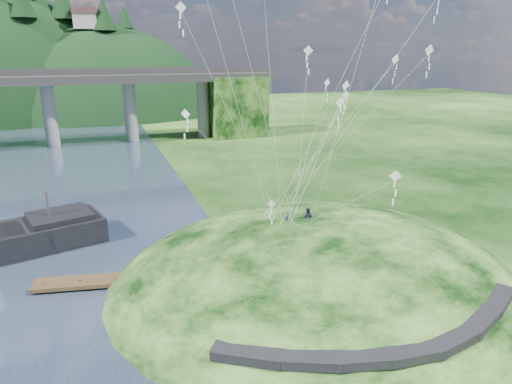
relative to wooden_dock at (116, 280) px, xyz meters
name	(u,v)px	position (x,y,z in m)	size (l,w,h in m)	color
ground	(233,308)	(8.10, -6.80, -0.41)	(320.00, 320.00, 0.00)	black
grass_hill	(315,294)	(16.10, -4.80, -1.91)	(36.00, 32.00, 13.00)	black
footpath	(398,338)	(15.56, -16.54, 1.67)	(22.29, 5.84, 0.83)	black
wooden_dock	(116,280)	(0.00, 0.00, 0.00)	(13.19, 4.40, 0.93)	#3B2B18
kite_flyers	(302,209)	(15.51, -2.94, 5.39)	(2.80, 1.06, 1.81)	#262933
kite_swarm	(337,53)	(17.29, -4.26, 18.01)	(19.77, 15.98, 21.01)	white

